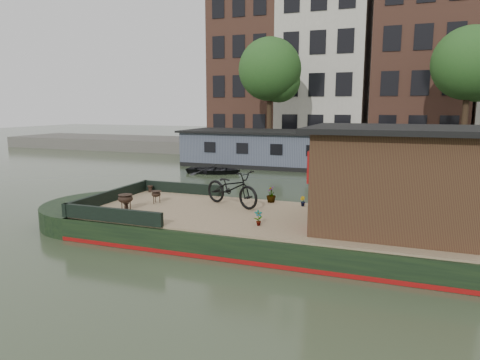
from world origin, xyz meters
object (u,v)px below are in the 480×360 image
(cabin, at_px, (394,177))
(brazier_front, at_px, (126,202))
(brazier_rear, at_px, (156,197))
(bicycle, at_px, (232,188))
(dinghy, at_px, (214,167))
(potted_plant_a, at_px, (258,218))

(cabin, height_order, brazier_front, cabin)
(cabin, xyz_separation_m, brazier_rear, (-6.71, 0.31, -1.04))
(bicycle, height_order, dinghy, bicycle)
(bicycle, height_order, brazier_front, bicycle)
(cabin, xyz_separation_m, potted_plant_a, (-3.05, -0.99, -1.03))
(bicycle, bearing_deg, brazier_rear, 124.79)
(potted_plant_a, bearing_deg, bicycle, 128.27)
(bicycle, distance_m, potted_plant_a, 2.27)
(brazier_front, bearing_deg, potted_plant_a, -3.02)
(brazier_front, distance_m, brazier_rear, 1.14)
(cabin, bearing_deg, potted_plant_a, -162.02)
(brazier_rear, bearing_deg, potted_plant_a, -19.58)
(potted_plant_a, bearing_deg, cabin, 17.98)
(potted_plant_a, height_order, dinghy, potted_plant_a)
(cabin, bearing_deg, bicycle, 170.15)
(cabin, height_order, dinghy, cabin)
(brazier_front, relative_size, dinghy, 0.15)
(cabin, xyz_separation_m, bicycle, (-4.43, 0.77, -0.70))
(potted_plant_a, bearing_deg, brazier_rear, 160.42)
(brazier_front, bearing_deg, brazier_rear, 73.43)
(bicycle, xyz_separation_m, potted_plant_a, (1.39, -1.76, -0.34))
(brazier_rear, bearing_deg, dinghy, 103.85)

